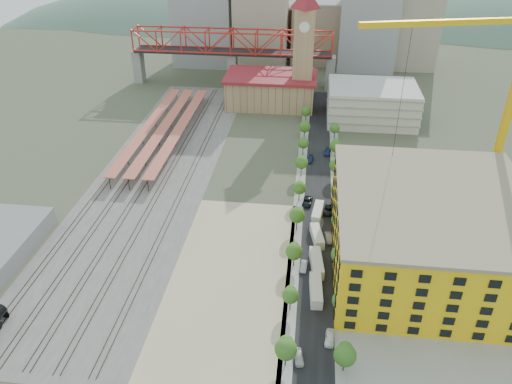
# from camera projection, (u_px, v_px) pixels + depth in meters

# --- Properties ---
(ground) EXTENTS (400.00, 400.00, 0.00)m
(ground) POSITION_uv_depth(u_px,v_px,m) (262.00, 208.00, 143.59)
(ground) COLOR #474C38
(ground) RESTS_ON ground
(ballast_strip) EXTENTS (36.00, 165.00, 0.06)m
(ballast_strip) POSITION_uv_depth(u_px,v_px,m) (157.00, 172.00, 162.10)
(ballast_strip) COLOR #605E59
(ballast_strip) RESTS_ON ground
(dirt_lot) EXTENTS (28.00, 67.00, 0.06)m
(dirt_lot) POSITION_uv_depth(u_px,v_px,m) (230.00, 279.00, 117.14)
(dirt_lot) COLOR tan
(dirt_lot) RESTS_ON ground
(street_asphalt) EXTENTS (12.00, 170.00, 0.06)m
(street_asphalt) POSITION_uv_depth(u_px,v_px,m) (318.00, 185.00, 154.74)
(street_asphalt) COLOR black
(street_asphalt) RESTS_ON ground
(sidewalk_west) EXTENTS (3.00, 170.00, 0.04)m
(sidewalk_west) POSITION_uv_depth(u_px,v_px,m) (300.00, 184.00, 155.30)
(sidewalk_west) COLOR gray
(sidewalk_west) RESTS_ON ground
(sidewalk_east) EXTENTS (3.00, 170.00, 0.04)m
(sidewalk_east) POSITION_uv_depth(u_px,v_px,m) (336.00, 186.00, 154.19)
(sidewalk_east) COLOR gray
(sidewalk_east) RESTS_ON ground
(construction_pad) EXTENTS (50.00, 90.00, 0.06)m
(construction_pad) POSITION_uv_depth(u_px,v_px,m) (435.00, 263.00, 122.01)
(construction_pad) COLOR gray
(construction_pad) RESTS_ON ground
(rail_tracks) EXTENTS (26.56, 160.00, 0.18)m
(rail_tracks) POSITION_uv_depth(u_px,v_px,m) (152.00, 171.00, 162.22)
(rail_tracks) COLOR #382B23
(rail_tracks) RESTS_ON ground
(platform_canopies) EXTENTS (16.00, 80.00, 4.12)m
(platform_canopies) POSITION_uv_depth(u_px,v_px,m) (164.00, 126.00, 183.99)
(platform_canopies) COLOR #B75346
(platform_canopies) RESTS_ON ground
(station_hall) EXTENTS (38.00, 24.00, 13.10)m
(station_hall) POSITION_uv_depth(u_px,v_px,m) (271.00, 90.00, 210.51)
(station_hall) COLOR tan
(station_hall) RESTS_ON ground
(clock_tower) EXTENTS (12.00, 12.00, 52.00)m
(clock_tower) POSITION_uv_depth(u_px,v_px,m) (304.00, 39.00, 196.17)
(clock_tower) COLOR tan
(clock_tower) RESTS_ON ground
(parking_garage) EXTENTS (34.00, 26.00, 14.00)m
(parking_garage) POSITION_uv_depth(u_px,v_px,m) (372.00, 103.00, 196.00)
(parking_garage) COLOR silver
(parking_garage) RESTS_ON ground
(truss_bridge) EXTENTS (94.00, 9.60, 25.60)m
(truss_bridge) POSITION_uv_depth(u_px,v_px,m) (232.00, 45.00, 225.84)
(truss_bridge) COLOR gray
(truss_bridge) RESTS_ON ground
(construction_building) EXTENTS (44.60, 50.60, 18.80)m
(construction_building) POSITION_uv_depth(u_px,v_px,m) (430.00, 231.00, 117.49)
(construction_building) COLOR #ECAF13
(construction_building) RESTS_ON ground
(street_trees) EXTENTS (15.40, 124.40, 8.00)m
(street_trees) POSITION_uv_depth(u_px,v_px,m) (318.00, 202.00, 146.24)
(street_trees) COLOR #305A1B
(street_trees) RESTS_ON ground
(skyline) EXTENTS (133.00, 46.00, 60.00)m
(skyline) POSITION_uv_depth(u_px,v_px,m) (307.00, 20.00, 252.34)
(skyline) COLOR #9EA0A3
(skyline) RESTS_ON ground
(distant_hills) EXTENTS (647.00, 264.00, 227.00)m
(distant_hills) POSITION_uv_depth(u_px,v_px,m) (352.00, 121.00, 401.40)
(distant_hills) COLOR #4C6B59
(distant_hills) RESTS_ON ground
(tower_crane) EXTENTS (56.12, 16.35, 61.33)m
(tower_crane) POSITION_uv_depth(u_px,v_px,m) (503.00, 81.00, 123.56)
(tower_crane) COLOR yellow
(tower_crane) RESTS_ON ground
(site_trailer_a) EXTENTS (3.18, 9.98, 2.69)m
(site_trailer_a) POSITION_uv_depth(u_px,v_px,m) (316.00, 290.00, 111.71)
(site_trailer_a) COLOR silver
(site_trailer_a) RESTS_ON ground
(site_trailer_b) EXTENTS (3.77, 10.23, 2.74)m
(site_trailer_b) POSITION_uv_depth(u_px,v_px,m) (316.00, 263.00, 119.95)
(site_trailer_b) COLOR silver
(site_trailer_b) RESTS_ON ground
(site_trailer_c) EXTENTS (4.05, 9.30, 2.47)m
(site_trailer_c) POSITION_uv_depth(u_px,v_px,m) (317.00, 236.00, 129.63)
(site_trailer_c) COLOR silver
(site_trailer_c) RESTS_ON ground
(site_trailer_d) EXTENTS (3.55, 9.53, 2.55)m
(site_trailer_d) POSITION_uv_depth(u_px,v_px,m) (318.00, 212.00, 139.30)
(site_trailer_d) COLOR silver
(site_trailer_d) RESTS_ON ground
(car_0) EXTENTS (2.45, 4.59, 1.49)m
(car_0) POSITION_uv_depth(u_px,v_px,m) (299.00, 357.00, 96.39)
(car_0) COLOR silver
(car_0) RESTS_ON ground
(car_1) EXTENTS (1.80, 4.40, 1.42)m
(car_1) POSITION_uv_depth(u_px,v_px,m) (304.00, 266.00, 119.91)
(car_1) COLOR #AAA9AE
(car_1) RESTS_ON ground
(car_2) EXTENTS (3.20, 5.85, 1.56)m
(car_2) POSITION_uv_depth(u_px,v_px,m) (307.00, 202.00, 145.05)
(car_2) COLOR black
(car_2) RESTS_ON ground
(car_3) EXTENTS (2.79, 5.50, 1.53)m
(car_3) POSITION_uv_depth(u_px,v_px,m) (310.00, 159.00, 168.11)
(car_3) COLOR navy
(car_3) RESTS_ON ground
(car_4) EXTENTS (2.31, 4.84, 1.60)m
(car_4) POSITION_uv_depth(u_px,v_px,m) (330.00, 338.00, 100.48)
(car_4) COLOR white
(car_4) RESTS_ON ground
(car_5) EXTENTS (2.36, 4.91, 1.55)m
(car_5) POSITION_uv_depth(u_px,v_px,m) (329.00, 238.00, 129.74)
(car_5) COLOR gray
(car_5) RESTS_ON ground
(car_6) EXTENTS (3.22, 5.66, 1.49)m
(car_6) POSITION_uv_depth(u_px,v_px,m) (328.00, 210.00, 141.15)
(car_6) COLOR black
(car_6) RESTS_ON ground
(car_7) EXTENTS (2.76, 5.38, 1.49)m
(car_7) POSITION_uv_depth(u_px,v_px,m) (327.00, 152.00, 172.81)
(car_7) COLOR navy
(car_7) RESTS_ON ground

